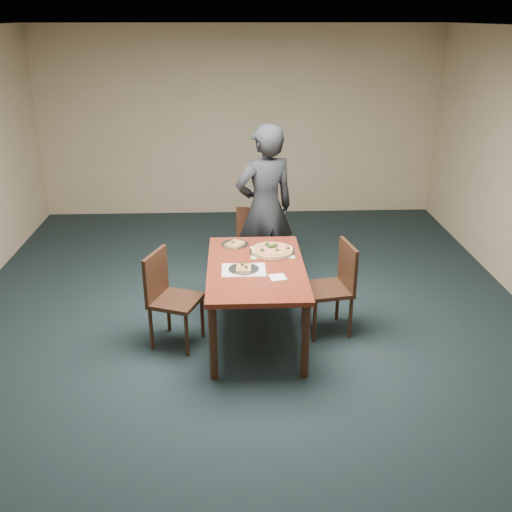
{
  "coord_description": "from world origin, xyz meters",
  "views": [
    {
      "loc": [
        -0.12,
        -4.65,
        2.9
      ],
      "look_at": [
        0.09,
        0.18,
        0.85
      ],
      "focal_mm": 40.0,
      "sensor_mm": 36.0,
      "label": 1
    }
  ],
  "objects_px": {
    "dining_table": "(256,275)",
    "chair_left": "(168,293)",
    "chair_right": "(336,283)",
    "slice_plate_far": "(235,244)",
    "chair_far": "(252,245)",
    "diner": "(265,209)",
    "pizza_pan": "(272,250)",
    "slice_plate_near": "(244,268)"
  },
  "relations": [
    {
      "from": "diner",
      "to": "slice_plate_far",
      "type": "height_order",
      "value": "diner"
    },
    {
      "from": "slice_plate_near",
      "to": "chair_far",
      "type": "bearing_deg",
      "value": 84.31
    },
    {
      "from": "dining_table",
      "to": "chair_right",
      "type": "xyz_separation_m",
      "value": [
        0.77,
        0.1,
        -0.14
      ]
    },
    {
      "from": "chair_right",
      "to": "diner",
      "type": "xyz_separation_m",
      "value": [
        -0.63,
        1.02,
        0.42
      ]
    },
    {
      "from": "dining_table",
      "to": "chair_left",
      "type": "distance_m",
      "value": 0.84
    },
    {
      "from": "chair_right",
      "to": "dining_table",
      "type": "bearing_deg",
      "value": -92.97
    },
    {
      "from": "chair_far",
      "to": "slice_plate_far",
      "type": "bearing_deg",
      "value": -91.39
    },
    {
      "from": "chair_left",
      "to": "pizza_pan",
      "type": "xyz_separation_m",
      "value": [
        0.99,
        0.38,
        0.26
      ]
    },
    {
      "from": "chair_right",
      "to": "slice_plate_near",
      "type": "relative_size",
      "value": 3.25
    },
    {
      "from": "chair_far",
      "to": "slice_plate_far",
      "type": "height_order",
      "value": "chair_far"
    },
    {
      "from": "chair_far",
      "to": "pizza_pan",
      "type": "distance_m",
      "value": 0.86
    },
    {
      "from": "chair_left",
      "to": "slice_plate_near",
      "type": "xyz_separation_m",
      "value": [
        0.71,
        -0.02,
        0.25
      ]
    },
    {
      "from": "dining_table",
      "to": "slice_plate_far",
      "type": "height_order",
      "value": "slice_plate_far"
    },
    {
      "from": "diner",
      "to": "slice_plate_far",
      "type": "relative_size",
      "value": 6.67
    },
    {
      "from": "slice_plate_far",
      "to": "diner",
      "type": "bearing_deg",
      "value": 60.05
    },
    {
      "from": "chair_left",
      "to": "slice_plate_far",
      "type": "distance_m",
      "value": 0.9
    },
    {
      "from": "chair_far",
      "to": "pizza_pan",
      "type": "bearing_deg",
      "value": -61.32
    },
    {
      "from": "chair_left",
      "to": "diner",
      "type": "bearing_deg",
      "value": -18.83
    },
    {
      "from": "chair_right",
      "to": "slice_plate_far",
      "type": "distance_m",
      "value": 1.09
    },
    {
      "from": "chair_far",
      "to": "chair_right",
      "type": "xyz_separation_m",
      "value": [
        0.77,
        -1.02,
        0.0
      ]
    },
    {
      "from": "chair_far",
      "to": "chair_right",
      "type": "height_order",
      "value": "same"
    },
    {
      "from": "slice_plate_near",
      "to": "slice_plate_far",
      "type": "bearing_deg",
      "value": 97.01
    },
    {
      "from": "chair_far",
      "to": "pizza_pan",
      "type": "xyz_separation_m",
      "value": [
        0.17,
        -0.8,
        0.26
      ]
    },
    {
      "from": "dining_table",
      "to": "chair_far",
      "type": "distance_m",
      "value": 1.13
    },
    {
      "from": "pizza_pan",
      "to": "slice_plate_near",
      "type": "bearing_deg",
      "value": -125.21
    },
    {
      "from": "diner",
      "to": "slice_plate_far",
      "type": "bearing_deg",
      "value": 39.51
    },
    {
      "from": "dining_table",
      "to": "pizza_pan",
      "type": "height_order",
      "value": "pizza_pan"
    },
    {
      "from": "dining_table",
      "to": "chair_right",
      "type": "relative_size",
      "value": 1.65
    },
    {
      "from": "slice_plate_near",
      "to": "slice_plate_far",
      "type": "distance_m",
      "value": 0.62
    },
    {
      "from": "chair_far",
      "to": "pizza_pan",
      "type": "relative_size",
      "value": 2.04
    },
    {
      "from": "chair_right",
      "to": "slice_plate_far",
      "type": "relative_size",
      "value": 3.25
    },
    {
      "from": "diner",
      "to": "pizza_pan",
      "type": "height_order",
      "value": "diner"
    },
    {
      "from": "chair_left",
      "to": "pizza_pan",
      "type": "distance_m",
      "value": 1.1
    },
    {
      "from": "slice_plate_far",
      "to": "dining_table",
      "type": "bearing_deg",
      "value": -70.09
    },
    {
      "from": "dining_table",
      "to": "slice_plate_near",
      "type": "relative_size",
      "value": 5.36
    },
    {
      "from": "diner",
      "to": "slice_plate_near",
      "type": "relative_size",
      "value": 6.67
    },
    {
      "from": "diner",
      "to": "slice_plate_far",
      "type": "xyz_separation_m",
      "value": [
        -0.34,
        -0.59,
        -0.17
      ]
    },
    {
      "from": "dining_table",
      "to": "slice_plate_far",
      "type": "bearing_deg",
      "value": 109.91
    },
    {
      "from": "chair_left",
      "to": "chair_right",
      "type": "distance_m",
      "value": 1.6
    },
    {
      "from": "chair_far",
      "to": "dining_table",
      "type": "bearing_deg",
      "value": -73.29
    },
    {
      "from": "diner",
      "to": "pizza_pan",
      "type": "xyz_separation_m",
      "value": [
        0.02,
        -0.8,
        -0.16
      ]
    },
    {
      "from": "chair_far",
      "to": "diner",
      "type": "relative_size",
      "value": 0.49
    }
  ]
}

